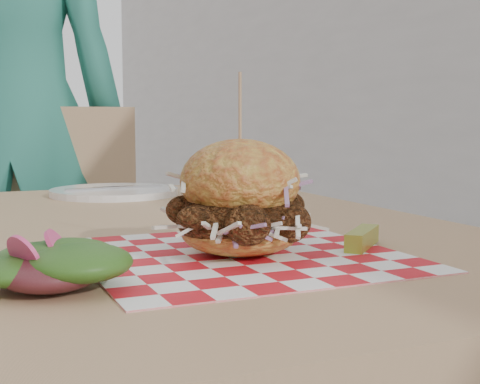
{
  "coord_description": "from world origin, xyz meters",
  "views": [
    {
      "loc": [
        -0.32,
        -0.64,
        0.91
      ],
      "look_at": [
        -0.01,
        0.07,
        0.82
      ],
      "focal_mm": 50.0,
      "sensor_mm": 36.0,
      "label": 1
    }
  ],
  "objects_px": {
    "patio_chair": "(77,243)",
    "sandwich": "(240,204)",
    "patio_table": "(179,274)",
    "diner": "(14,112)"
  },
  "relations": [
    {
      "from": "patio_chair",
      "to": "sandwich",
      "type": "bearing_deg",
      "value": -84.36
    },
    {
      "from": "patio_table",
      "to": "sandwich",
      "type": "height_order",
      "value": "sandwich"
    },
    {
      "from": "patio_table",
      "to": "diner",
      "type": "bearing_deg",
      "value": 96.6
    },
    {
      "from": "diner",
      "to": "patio_chair",
      "type": "relative_size",
      "value": 1.97
    },
    {
      "from": "patio_table",
      "to": "patio_chair",
      "type": "bearing_deg",
      "value": 89.35
    },
    {
      "from": "patio_table",
      "to": "patio_chair",
      "type": "height_order",
      "value": "patio_chair"
    },
    {
      "from": "patio_chair",
      "to": "sandwich",
      "type": "relative_size",
      "value": 4.51
    },
    {
      "from": "diner",
      "to": "patio_table",
      "type": "height_order",
      "value": "diner"
    },
    {
      "from": "patio_table",
      "to": "sandwich",
      "type": "bearing_deg",
      "value": -92.13
    },
    {
      "from": "diner",
      "to": "patio_chair",
      "type": "bearing_deg",
      "value": 140.01
    }
  ]
}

